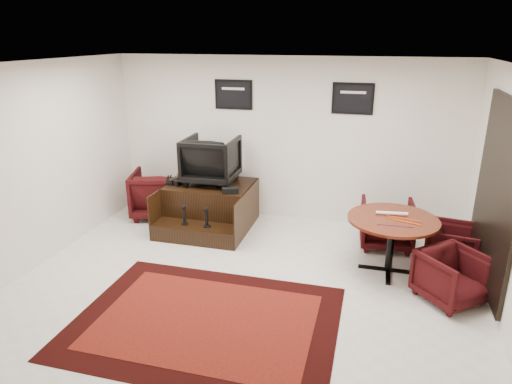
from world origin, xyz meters
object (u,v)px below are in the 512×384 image
table_chair_window (452,244)px  shine_podium (210,207)px  shine_chair (211,158)px  table_chair_corner (452,275)px  meeting_table (392,225)px  armchair_side (158,191)px  table_chair_back (387,222)px

table_chair_window → shine_podium: bearing=91.4°
shine_chair → table_chair_corner: size_ratio=1.23×
shine_podium → table_chair_corner: size_ratio=2.06×
meeting_table → table_chair_corner: meeting_table is taller
shine_chair → armchair_side: shine_chair is taller
armchair_side → table_chair_corner: armchair_side is taller
shine_chair → table_chair_back: 3.02m
shine_podium → table_chair_corner: shine_podium is taller
shine_chair → armchair_side: (-1.06, 0.08, -0.71)m
shine_chair → table_chair_back: (2.91, -0.18, -0.77)m
armchair_side → table_chair_back: armchair_side is taller
meeting_table → table_chair_back: 0.89m
shine_podium → table_chair_back: size_ratio=1.84×
table_chair_window → armchair_side: bearing=90.4°
meeting_table → table_chair_back: bearing=93.0°
shine_podium → table_chair_corner: 3.95m
table_chair_back → armchair_side: bearing=-8.0°
table_chair_back → table_chair_window: table_chair_back is taller
table_chair_back → shine_podium: bearing=-5.0°
shine_chair → table_chair_back: shine_chair is taller
table_chair_back → table_chair_corner: (0.77, -1.41, -0.04)m
shine_chair → meeting_table: shine_chair is taller
meeting_table → shine_chair: bearing=161.1°
meeting_table → table_chair_corner: size_ratio=1.70×
armchair_side → shine_chair: bearing=160.5°
table_chair_window → table_chair_corner: table_chair_corner is taller
shine_chair → table_chair_back: size_ratio=1.10×
shine_podium → shine_chair: bearing=90.0°
table_chair_window → table_chair_corner: (-0.11, -0.94, 0.01)m
shine_podium → shine_chair: (0.00, 0.15, 0.83)m
shine_podium → meeting_table: (2.95, -0.86, 0.36)m
shine_podium → armchair_side: size_ratio=1.60×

